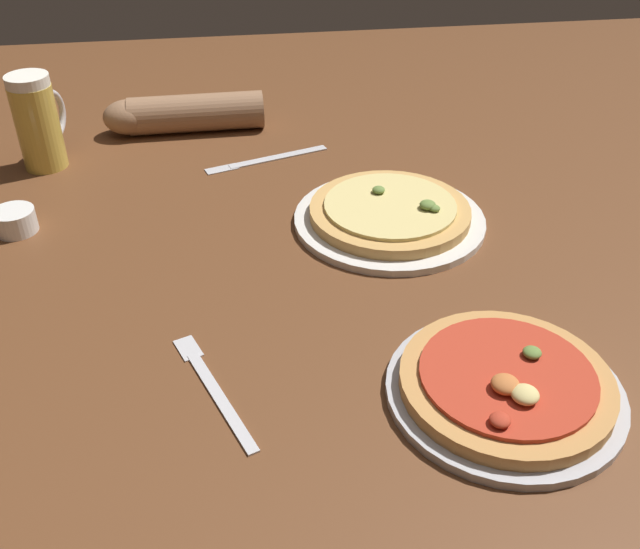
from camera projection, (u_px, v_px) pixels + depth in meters
name	position (u px, v px, depth m)	size (l,w,h in m)	color
ground_plane	(320.00, 295.00, 1.03)	(2.40, 2.40, 0.03)	brown
pizza_plate_near	(506.00, 386.00, 0.83)	(0.28, 0.28, 0.05)	#B2B2B7
pizza_plate_far	(390.00, 215.00, 1.15)	(0.31, 0.31, 0.05)	silver
beer_mug_dark	(39.00, 122.00, 1.28)	(0.08, 0.13, 0.17)	gold
ramekin_sauce	(15.00, 221.00, 1.13)	(0.07, 0.07, 0.04)	white
fork_left	(213.00, 386.00, 0.85)	(0.10, 0.21, 0.01)	silver
knife_right	(266.00, 159.00, 1.35)	(0.24, 0.09, 0.01)	silver
diner_arm	(179.00, 114.00, 1.43)	(0.32, 0.08, 0.07)	#936B4C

